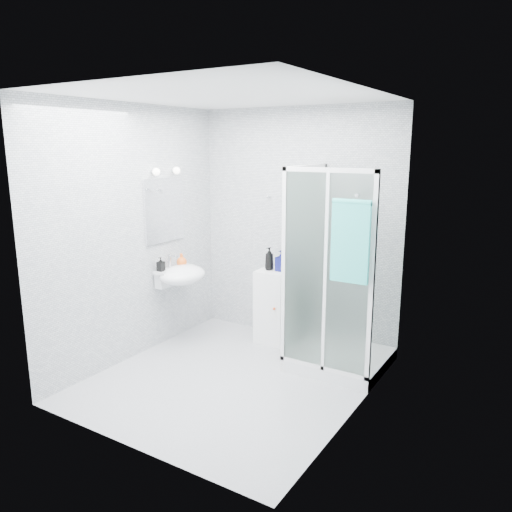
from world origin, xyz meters
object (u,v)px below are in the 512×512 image
Objects in this scene: shampoo_bottle_a at (269,259)px; soap_dispenser_black at (161,264)px; shower_enclosure at (331,324)px; soap_dispenser_orange at (182,260)px; shampoo_bottle_b at (281,261)px; storage_cabinet at (274,306)px; hand_towel at (350,240)px; wall_basin at (181,275)px.

shampoo_bottle_a reaches higher than soap_dispenser_black.
shower_enclosure is 13.45× the size of soap_dispenser_orange.
shampoo_bottle_a is at bearing 28.91° from soap_dispenser_orange.
shower_enclosure is at bearing -21.72° from shampoo_bottle_b.
storage_cabinet is 5.61× the size of soap_dispenser_orange.
soap_dispenser_orange is at bearing 78.95° from soap_dispenser_black.
shower_enclosure is 0.85m from storage_cabinet.
shampoo_bottle_b is (0.14, 0.03, -0.01)m from shampoo_bottle_a.
shampoo_bottle_a is (-1.19, 0.67, -0.44)m from hand_towel.
soap_dispenser_orange is at bearing -173.06° from shower_enclosure.
shampoo_bottle_a is (0.79, 0.58, 0.17)m from wall_basin.
hand_towel is (1.13, -0.67, 0.98)m from storage_cabinet.
hand_towel reaches higher than soap_dispenser_orange.
wall_basin is at bearing 54.51° from soap_dispenser_black.
wall_basin is at bearing -146.84° from shampoo_bottle_b.
shampoo_bottle_a reaches higher than shampoo_bottle_b.
hand_towel is 2.84× the size of shampoo_bottle_a.
soap_dispenser_orange is (-0.91, -0.48, 0.52)m from storage_cabinet.
hand_towel is at bearing -5.34° from soap_dispenser_orange.
hand_towel is 1.33m from shampoo_bottle_b.
hand_towel is (0.32, -0.40, 0.95)m from shower_enclosure.
shower_enclosure reaches higher than soap_dispenser_orange.
wall_basin is at bearing -143.67° from shampoo_bottle_a.
hand_towel is 4.88× the size of soap_dispenser_orange.
wall_basin is 2.19× the size of shampoo_bottle_a.
soap_dispenser_black is (-2.10, -0.09, -0.46)m from hand_towel.
hand_towel is 4.74× the size of soap_dispenser_black.
soap_dispenser_orange is at bearing 174.66° from hand_towel.
shower_enclosure is 1.91m from soap_dispenser_black.
hand_towel reaches higher than shampoo_bottle_b.
storage_cabinet is at bearing 34.63° from wall_basin.
storage_cabinet is at bearing -164.96° from shampoo_bottle_b.
soap_dispenser_orange is at bearing -153.36° from shampoo_bottle_b.
shampoo_bottle_a is 1.67× the size of soap_dispenser_black.
shampoo_bottle_a is at bearing 150.72° from hand_towel.
shampoo_bottle_b is at bearing 158.28° from shower_enclosure.
shampoo_bottle_a is 1.18m from soap_dispenser_black.
shower_enclosure is 2.76× the size of hand_towel.
wall_basin is 2.07m from hand_towel.
shampoo_bottle_b is (-0.73, 0.29, 0.50)m from shower_enclosure.
wall_basin is 0.19m from soap_dispenser_orange.
shower_enclosure is 7.82× the size of shampoo_bottle_a.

